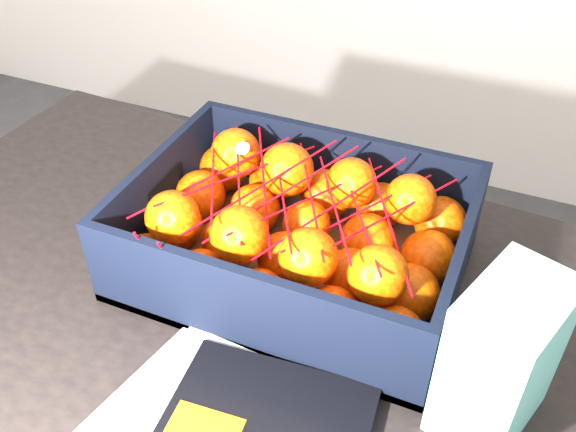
% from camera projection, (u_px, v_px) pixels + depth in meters
% --- Properties ---
extents(table, '(1.24, 0.87, 0.75)m').
position_uv_depth(table, '(245.00, 387.00, 0.82)').
color(table, black).
rests_on(table, ground).
extents(produce_crate, '(0.42, 0.32, 0.13)m').
position_uv_depth(produce_crate, '(297.00, 245.00, 0.83)').
color(produce_crate, olive).
rests_on(produce_crate, table).
extents(clementine_heap, '(0.40, 0.29, 0.13)m').
position_uv_depth(clementine_heap, '(297.00, 231.00, 0.82)').
color(clementine_heap, '#EE4705').
rests_on(clementine_heap, produce_crate).
extents(mesh_net, '(0.35, 0.28, 0.09)m').
position_uv_depth(mesh_net, '(290.00, 198.00, 0.78)').
color(mesh_net, red).
rests_on(mesh_net, clementine_heap).
extents(retail_carton, '(0.12, 0.14, 0.18)m').
position_uv_depth(retail_carton, '(501.00, 359.00, 0.62)').
color(retail_carton, white).
rests_on(retail_carton, table).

